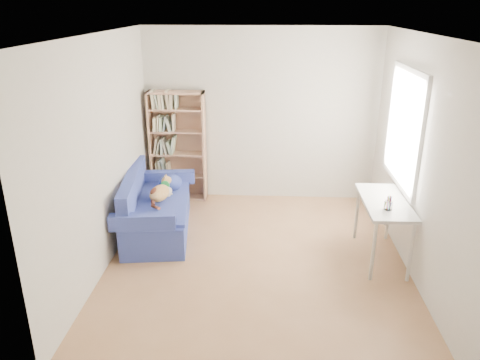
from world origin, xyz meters
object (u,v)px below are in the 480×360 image
at_px(bookshelf, 178,151).
at_px(desk, 384,207).
at_px(sofa, 155,209).
at_px(pen_cup, 388,204).

distance_m(bookshelf, desk, 3.23).
bearing_deg(bookshelf, desk, -32.12).
height_order(sofa, desk, sofa).
xyz_separation_m(bookshelf, pen_cup, (2.70, -1.96, 0.03)).
xyz_separation_m(desk, pen_cup, (-0.03, -0.25, 0.15)).
relative_size(desk, pen_cup, 6.42).
relative_size(bookshelf, pen_cup, 9.85).
height_order(sofa, pen_cup, pen_cup).
bearing_deg(desk, pen_cup, -97.13).
distance_m(sofa, desk, 2.93).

